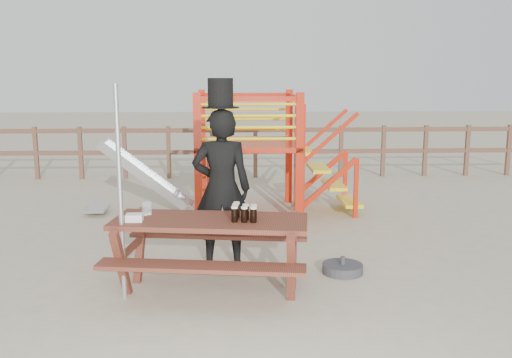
% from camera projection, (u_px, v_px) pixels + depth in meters
% --- Properties ---
extents(ground, '(60.00, 60.00, 0.00)m').
position_uv_depth(ground, '(240.00, 289.00, 6.40)').
color(ground, '#BDAE93').
rests_on(ground, ground).
extents(back_fence, '(15.09, 0.09, 1.20)m').
position_uv_depth(back_fence, '(234.00, 146.00, 13.14)').
color(back_fence, brown).
rests_on(back_fence, ground).
extents(playground_fort, '(4.71, 1.84, 2.10)m').
position_uv_depth(playground_fort, '(243.00, 152.00, 9.73)').
color(playground_fort, red).
rests_on(playground_fort, ground).
extents(picnic_table, '(2.31, 1.75, 0.82)m').
position_uv_depth(picnic_table, '(211.00, 246.00, 6.28)').
color(picnic_table, brown).
rests_on(picnic_table, ground).
extents(man_with_hat, '(0.74, 0.50, 2.34)m').
position_uv_depth(man_with_hat, '(221.00, 184.00, 6.99)').
color(man_with_hat, black).
rests_on(man_with_hat, ground).
extents(metal_pole, '(0.05, 0.05, 2.29)m').
position_uv_depth(metal_pole, '(120.00, 195.00, 5.94)').
color(metal_pole, '#B2B2B7').
rests_on(metal_pole, ground).
extents(parasol_base, '(0.49, 0.49, 0.21)m').
position_uv_depth(parasol_base, '(343.00, 268.00, 6.92)').
color(parasol_base, '#36363B').
rests_on(parasol_base, ground).
extents(paper_bag, '(0.18, 0.14, 0.08)m').
position_uv_depth(paper_bag, '(134.00, 218.00, 6.13)').
color(paper_bag, white).
rests_on(paper_bag, picnic_table).
extents(stout_pints, '(0.28, 0.30, 0.17)m').
position_uv_depth(stout_pints, '(243.00, 213.00, 6.16)').
color(stout_pints, black).
rests_on(stout_pints, picnic_table).
extents(empty_glasses, '(0.11, 0.10, 0.15)m').
position_uv_depth(empty_glasses, '(147.00, 209.00, 6.41)').
color(empty_glasses, silver).
rests_on(empty_glasses, picnic_table).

